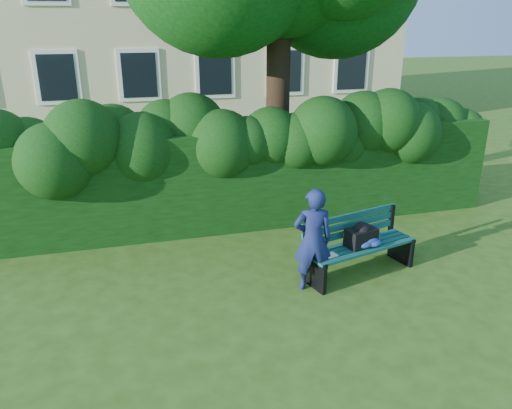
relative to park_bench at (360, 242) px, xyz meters
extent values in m
plane|color=#2E4F13|center=(-1.39, 0.22, -0.51)|extent=(80.00, 80.00, 0.00)
cube|color=white|center=(-4.99, 10.20, 1.49)|extent=(1.30, 0.08, 1.60)
cube|color=black|center=(-4.99, 10.16, 1.49)|extent=(1.05, 0.04, 1.35)
cube|color=white|center=(-2.59, 10.20, 1.49)|extent=(1.30, 0.08, 1.60)
cube|color=black|center=(-2.59, 10.16, 1.49)|extent=(1.05, 0.04, 1.35)
cube|color=white|center=(-0.19, 10.20, 1.49)|extent=(1.30, 0.08, 1.60)
cube|color=black|center=(-0.19, 10.16, 1.49)|extent=(1.05, 0.04, 1.35)
cube|color=white|center=(2.21, 10.20, 1.49)|extent=(1.30, 0.08, 1.60)
cube|color=black|center=(2.21, 10.16, 1.49)|extent=(1.05, 0.04, 1.35)
cube|color=white|center=(4.61, 10.20, 1.49)|extent=(1.30, 0.08, 1.60)
cube|color=black|center=(4.61, 10.16, 1.49)|extent=(1.05, 0.04, 1.35)
cube|color=black|center=(-1.39, 2.42, 0.39)|extent=(10.00, 1.00, 1.80)
cylinder|color=black|center=(-0.26, 3.32, 1.95)|extent=(0.46, 0.46, 4.92)
cube|color=#0D4545|center=(0.04, -0.21, -0.06)|extent=(1.75, 0.54, 0.04)
cube|color=#0D4545|center=(0.01, -0.10, -0.06)|extent=(1.75, 0.54, 0.04)
cube|color=#0D4545|center=(-0.02, 0.02, -0.06)|extent=(1.75, 0.54, 0.04)
cube|color=#0D4545|center=(-0.05, 0.13, -0.06)|extent=(1.75, 0.54, 0.04)
cube|color=#0D4545|center=(-0.07, 0.21, 0.07)|extent=(1.73, 0.47, 0.10)
cube|color=#0D4545|center=(-0.07, 0.22, 0.20)|extent=(1.73, 0.47, 0.10)
cube|color=#0D4545|center=(-0.07, 0.23, 0.33)|extent=(1.73, 0.47, 0.10)
cube|color=black|center=(-0.82, -0.25, -0.29)|extent=(0.18, 0.50, 0.44)
cube|color=black|center=(-0.88, 0.00, 0.14)|extent=(0.07, 0.07, 0.45)
cube|color=black|center=(-0.80, -0.30, -0.07)|extent=(0.16, 0.42, 0.05)
cube|color=black|center=(0.81, 0.17, -0.29)|extent=(0.18, 0.50, 0.44)
cube|color=black|center=(0.75, 0.42, 0.14)|extent=(0.07, 0.07, 0.45)
cube|color=black|center=(0.82, 0.12, -0.07)|extent=(0.16, 0.42, 0.05)
cube|color=white|center=(-0.58, -0.24, -0.03)|extent=(0.21, 0.17, 0.02)
cube|color=black|center=(-0.02, -0.04, 0.10)|extent=(0.50, 0.38, 0.27)
imported|color=#161F50|center=(-0.86, -0.24, 0.24)|extent=(0.60, 0.45, 1.50)
camera|label=1|loc=(-3.30, -6.13, 3.13)|focal=35.00mm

